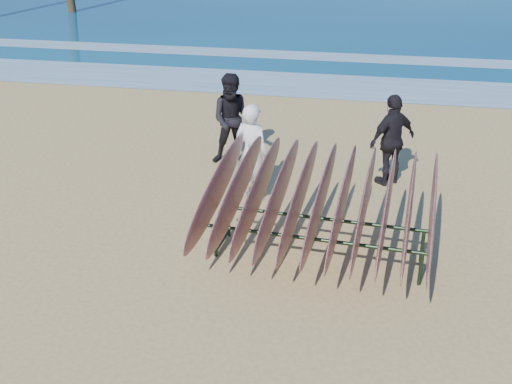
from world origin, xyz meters
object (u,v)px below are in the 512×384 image
person_white (252,153)px  person_dark_b (392,140)px  person_dark_a (233,119)px  surfboard_rack (320,201)px

person_white → person_dark_b: (2.38, 1.13, -0.02)m
person_white → person_dark_a: bearing=-45.7°
person_dark_a → person_dark_b: person_dark_a is taller
surfboard_rack → person_white: bearing=130.8°
person_white → person_dark_a: 1.71m
surfboard_rack → person_dark_b: (1.02, 2.96, -0.09)m
surfboard_rack → person_dark_b: bearing=75.3°
surfboard_rack → person_dark_a: 3.96m
surfboard_rack → person_dark_b: size_ratio=1.99×
surfboard_rack → person_dark_a: size_ratio=1.88×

